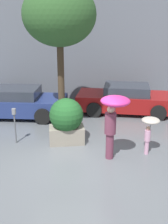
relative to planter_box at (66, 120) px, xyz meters
The scene contains 9 objects.
ground_plane 1.65m from the planter_box, 87.86° to the right, with size 40.00×40.00×0.00m, color slate.
building_facade 5.53m from the planter_box, 89.41° to the left, with size 18.00×0.30×6.00m.
planter_box is the anchor object (origin of this frame).
person_adult 2.02m from the planter_box, 45.98° to the right, with size 0.87×0.87×2.04m.
person_child 2.81m from the planter_box, 23.78° to the right, with size 0.58×0.58×1.23m.
parked_car_near 3.69m from the planter_box, 123.27° to the left, with size 4.53×2.62×1.29m.
parked_car_far 4.24m from the planter_box, 46.39° to the left, with size 4.78×2.92×1.29m.
street_tree 3.74m from the planter_box, 93.68° to the left, with size 2.67×2.67×5.43m.
parking_meter 1.79m from the planter_box, behind, with size 0.14×0.14×1.26m.
Camera 1 is at (-0.48, -7.67, 4.22)m, focal length 45.00 mm.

